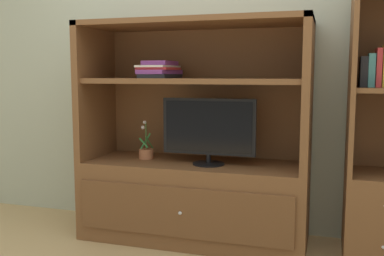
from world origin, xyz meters
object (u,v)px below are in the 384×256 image
Objects in this scene: media_console at (194,173)px; tv_monitor at (209,130)px; bookshelf_tall at (382,172)px; upright_book_row at (376,69)px; magazine_stack at (160,70)px; potted_plant at (146,152)px.

media_console reaches higher than tv_monitor.
tv_monitor is (0.12, -0.07, 0.33)m from media_console.
bookshelf_tall reaches higher than upright_book_row.
tv_monitor is at bearing -8.56° from magazine_stack.
bookshelf_tall reaches higher than magazine_stack.
magazine_stack is at bearing -179.50° from bookshelf_tall.
potted_plant is 0.80× the size of magazine_stack.
upright_book_row reaches higher than potted_plant.
magazine_stack is (-0.26, -0.01, 0.73)m from media_console.
potted_plant is at bearing 171.58° from tv_monitor.
bookshelf_tall is 0.65m from upright_book_row.
media_console is 0.36m from tv_monitor.
upright_book_row is at bearing 3.20° from tv_monitor.
media_console reaches higher than potted_plant.
media_console is at bearing -0.93° from potted_plant.
media_console is 0.92× the size of bookshelf_tall.
tv_monitor is at bearing -8.42° from potted_plant.
bookshelf_tall is 6.30× the size of upright_book_row.
tv_monitor reaches higher than potted_plant.
tv_monitor is 1.83× the size of magazine_stack.
bookshelf_tall is (1.50, 0.01, -0.64)m from magazine_stack.
media_console is at bearing 2.36° from magazine_stack.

